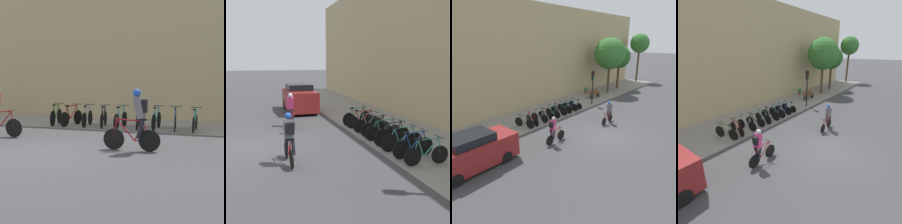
# 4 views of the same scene
# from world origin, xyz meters

# --- Properties ---
(ground) EXTENTS (200.00, 200.00, 0.00)m
(ground) POSITION_xyz_m (0.00, 0.00, 0.00)
(ground) COLOR #3D3D3F
(kerb_strip) EXTENTS (44.00, 4.50, 0.01)m
(kerb_strip) POSITION_xyz_m (0.00, 6.75, 0.00)
(kerb_strip) COLOR gray
(kerb_strip) RESTS_ON ground
(building_facade) EXTENTS (44.00, 0.60, 9.39)m
(building_facade) POSITION_xyz_m (0.00, 9.30, 4.69)
(building_facade) COLOR tan
(building_facade) RESTS_ON ground
(cyclist_pink) EXTENTS (1.70, 0.46, 1.77)m
(cyclist_pink) POSITION_xyz_m (-3.00, 1.96, 0.95)
(cyclist_pink) COLOR black
(cyclist_pink) RESTS_ON ground
(cyclist_grey) EXTENTS (1.64, 0.46, 1.75)m
(cyclist_grey) POSITION_xyz_m (2.37, 1.14, 0.95)
(cyclist_grey) COLOR black
(cyclist_grey) RESTS_ON ground
(parked_bike_0) EXTENTS (0.51, 1.74, 0.99)m
(parked_bike_0) POSITION_xyz_m (-2.47, 5.39, 0.41)
(parked_bike_0) COLOR black
(parked_bike_0) RESTS_ON ground
(parked_bike_1) EXTENTS (0.46, 1.70, 0.96)m
(parked_bike_1) POSITION_xyz_m (-1.71, 5.39, 0.40)
(parked_bike_1) COLOR black
(parked_bike_1) RESTS_ON ground
(parked_bike_2) EXTENTS (0.46, 1.66, 0.96)m
(parked_bike_2) POSITION_xyz_m (-0.93, 5.39, 0.40)
(parked_bike_2) COLOR black
(parked_bike_2) RESTS_ON ground
(parked_bike_3) EXTENTS (0.46, 1.60, 0.95)m
(parked_bike_3) POSITION_xyz_m (-0.16, 5.39, 0.39)
(parked_bike_3) COLOR black
(parked_bike_3) RESTS_ON ground
(parked_bike_4) EXTENTS (0.46, 1.70, 0.96)m
(parked_bike_4) POSITION_xyz_m (0.61, 5.39, 0.39)
(parked_bike_4) COLOR black
(parked_bike_4) RESTS_ON ground
(parked_bike_5) EXTENTS (0.46, 1.72, 0.99)m
(parked_bike_5) POSITION_xyz_m (1.38, 5.39, 0.42)
(parked_bike_5) COLOR black
(parked_bike_5) RESTS_ON ground
(parked_bike_6) EXTENTS (0.46, 1.74, 0.98)m
(parked_bike_6) POSITION_xyz_m (2.15, 5.39, 0.41)
(parked_bike_6) COLOR black
(parked_bike_6) RESTS_ON ground
(parked_bike_7) EXTENTS (0.46, 1.69, 0.97)m
(parked_bike_7) POSITION_xyz_m (2.92, 5.39, 0.40)
(parked_bike_7) COLOR black
(parked_bike_7) RESTS_ON ground
(parked_bike_8) EXTENTS (0.46, 1.61, 0.94)m
(parked_bike_8) POSITION_xyz_m (3.69, 5.39, 0.38)
(parked_bike_8) COLOR black
(parked_bike_8) RESTS_ON ground
(traffic_light_pole) EXTENTS (0.26, 0.30, 3.31)m
(traffic_light_pole) POSITION_xyz_m (5.91, 4.96, 2.31)
(traffic_light_pole) COLOR black
(traffic_light_pole) RESTS_ON ground
(bench) EXTENTS (1.69, 0.44, 0.89)m
(bench) POSITION_xyz_m (8.22, 6.17, 0.47)
(bench) COLOR brown
(bench) RESTS_ON ground
(street_tree_0) EXTENTS (3.61, 3.61, 6.42)m
(street_tree_0) POSITION_xyz_m (11.44, 6.31, 4.60)
(street_tree_0) COLOR #4C3823
(street_tree_0) RESTS_ON ground
(street_tree_1) EXTENTS (2.86, 2.86, 5.49)m
(street_tree_1) POSITION_xyz_m (14.58, 6.65, 4.04)
(street_tree_1) COLOR #4C3823
(street_tree_1) RESTS_ON ground
(street_tree_2) EXTENTS (2.78, 2.78, 7.05)m
(street_tree_2) POSITION_xyz_m (21.34, 6.82, 5.60)
(street_tree_2) COLOR #4C3823
(street_tree_2) RESTS_ON ground
(potted_plant) EXTENTS (0.48, 0.48, 0.78)m
(potted_plant) POSITION_xyz_m (9.18, 7.95, 0.44)
(potted_plant) COLOR brown
(potted_plant) RESTS_ON ground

